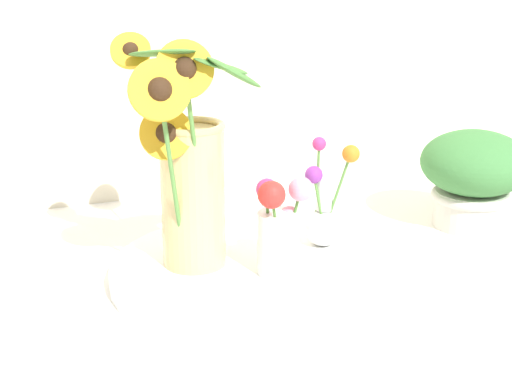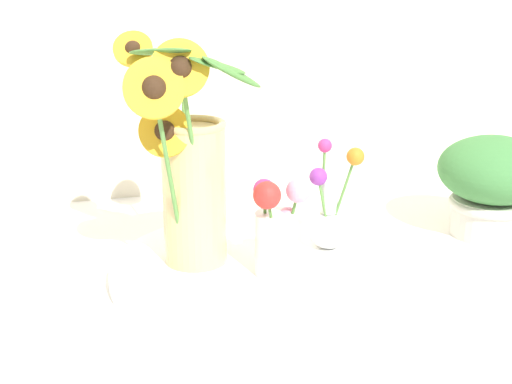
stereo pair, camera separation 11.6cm
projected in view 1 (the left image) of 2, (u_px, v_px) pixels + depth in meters
ground_plane at (253, 297)px, 1.14m from camera, size 6.00×6.00×0.00m
serving_tray at (256, 270)px, 1.20m from camera, size 0.49×0.49×0.02m
mason_jar_sunflowers at (190, 172)px, 1.14m from camera, size 0.24×0.23×0.39m
vase_small_center at (279, 228)px, 1.14m from camera, size 0.10×0.08×0.17m
vase_bulb_right at (324, 212)px, 1.26m from camera, size 0.08×0.09×0.20m
potted_plant at (474, 174)px, 1.40m from camera, size 0.21×0.21×0.19m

